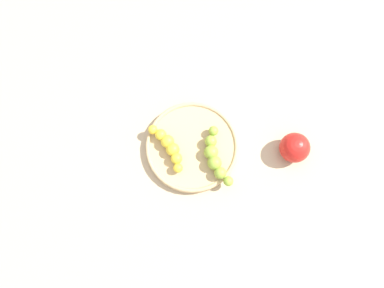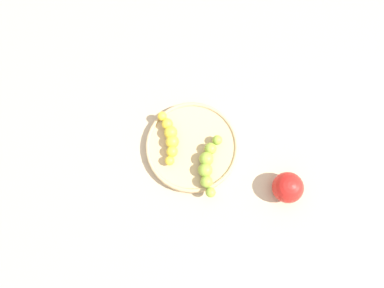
{
  "view_description": "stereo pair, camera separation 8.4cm",
  "coord_description": "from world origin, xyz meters",
  "px_view_note": "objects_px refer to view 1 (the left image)",
  "views": [
    {
      "loc": [
        -0.14,
        -0.15,
        0.85
      ],
      "look_at": [
        0.0,
        0.0,
        0.04
      ],
      "focal_mm": 33.26,
      "sensor_mm": 36.0,
      "label": 1
    },
    {
      "loc": [
        -0.07,
        -0.2,
        0.85
      ],
      "look_at": [
        0.0,
        0.0,
        0.04
      ],
      "focal_mm": 33.26,
      "sensor_mm": 36.0,
      "label": 2
    }
  ],
  "objects_px": {
    "banana_yellow": "(169,146)",
    "apple_red": "(295,148)",
    "fruit_bowl": "(192,147)",
    "banana_green": "(215,157)"
  },
  "relations": [
    {
      "from": "banana_yellow",
      "to": "apple_red",
      "type": "distance_m",
      "value": 0.3
    },
    {
      "from": "fruit_bowl",
      "to": "banana_yellow",
      "type": "relative_size",
      "value": 1.7
    },
    {
      "from": "banana_yellow",
      "to": "banana_green",
      "type": "distance_m",
      "value": 0.11
    },
    {
      "from": "fruit_bowl",
      "to": "banana_green",
      "type": "height_order",
      "value": "banana_green"
    },
    {
      "from": "fruit_bowl",
      "to": "banana_green",
      "type": "xyz_separation_m",
      "value": [
        0.02,
        -0.06,
        0.02
      ]
    },
    {
      "from": "banana_green",
      "to": "apple_red",
      "type": "relative_size",
      "value": 1.86
    },
    {
      "from": "fruit_bowl",
      "to": "apple_red",
      "type": "distance_m",
      "value": 0.24
    },
    {
      "from": "apple_red",
      "to": "banana_green",
      "type": "bearing_deg",
      "value": 143.2
    },
    {
      "from": "banana_yellow",
      "to": "apple_red",
      "type": "relative_size",
      "value": 1.84
    },
    {
      "from": "banana_green",
      "to": "apple_red",
      "type": "xyz_separation_m",
      "value": [
        0.15,
        -0.11,
        -0.0
      ]
    }
  ]
}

